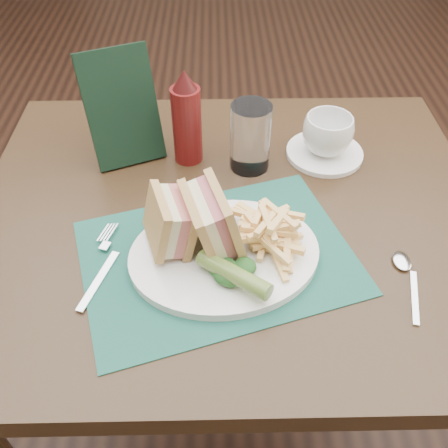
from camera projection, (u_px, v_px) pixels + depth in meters
The scene contains 16 objects.
floor at pixel (225, 271), 1.75m from camera, with size 7.00×7.00×0.00m, color black.
table_main at pixel (230, 331), 1.13m from camera, with size 0.90×0.75×0.75m, color black, non-canonical shape.
placemat at pixel (218, 257), 0.79m from camera, with size 0.42×0.30×0.00m, color #184F42.
plate at pixel (224, 254), 0.78m from camera, with size 0.30×0.24×0.01m, color white, non-canonical shape.
sandwich_half_a at pixel (157, 224), 0.75m from camera, with size 0.06×0.10×0.09m, color tan, non-canonical shape.
sandwich_half_b at pixel (199, 222), 0.75m from camera, with size 0.06×0.11×0.10m, color tan, non-canonical shape.
kale_garnish at pixel (233, 272), 0.73m from camera, with size 0.11×0.08×0.03m, color #163C16, non-canonical shape.
pickle_spear at pixel (234, 274), 0.72m from camera, with size 0.03×0.03×0.12m, color #52702A.
fries_pile at pixel (270, 230), 0.77m from camera, with size 0.18×0.20×0.06m, color #FCD07E, non-canonical shape.
fork at pixel (101, 264), 0.77m from camera, with size 0.03×0.17×0.01m, color silver, non-canonical shape.
spoon at pixel (410, 283), 0.75m from camera, with size 0.03×0.15×0.01m, color silver, non-canonical shape.
saucer at pixel (324, 153), 0.98m from camera, with size 0.15×0.15×0.01m, color white.
coffee_cup at pixel (328, 135), 0.95m from camera, with size 0.10×0.10×0.08m, color white.
drinking_glass at pixel (250, 137), 0.92m from camera, with size 0.08×0.08×0.13m, color white.
ketchup_bottle at pixel (187, 117), 0.91m from camera, with size 0.05×0.05×0.19m, color #520E0E, non-canonical shape.
check_presenter at pixel (122, 108), 0.91m from camera, with size 0.13×0.01×0.22m, color black.
Camera 1 is at (-0.03, -1.14, 1.34)m, focal length 40.00 mm.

